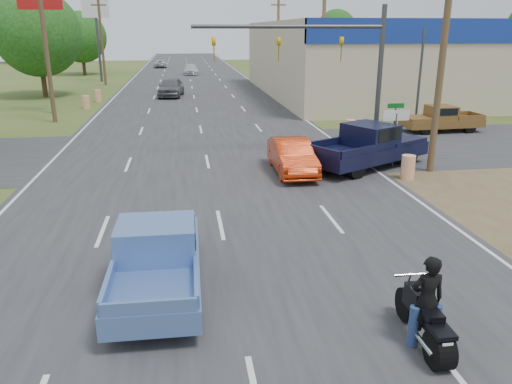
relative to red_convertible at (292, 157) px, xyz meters
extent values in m
cube|color=#2D2D30|center=(-3.50, 26.40, -0.71)|extent=(15.00, 180.00, 0.02)
cube|color=#2D2D30|center=(-3.50, 4.40, -0.71)|extent=(120.00, 10.00, 0.02)
cube|color=brown|center=(7.50, -3.60, -0.71)|extent=(8.00, 18.00, 0.01)
cylinder|color=#4C3823|center=(6.00, -0.60, 4.28)|extent=(0.28, 0.28, 10.00)
cylinder|color=#4C3823|center=(6.00, 17.40, 4.28)|extent=(0.28, 0.28, 10.00)
cylinder|color=#4C3823|center=(6.00, 35.40, 4.28)|extent=(0.28, 0.28, 10.00)
cube|color=#4C3823|center=(6.00, 35.40, 7.68)|extent=(1.60, 0.14, 0.14)
cylinder|color=#4C3823|center=(-13.00, 14.40, 4.28)|extent=(0.28, 0.28, 10.00)
cylinder|color=#4C3823|center=(-13.00, 38.40, 4.28)|extent=(0.28, 0.28, 10.00)
cube|color=#4C3823|center=(-13.00, 38.40, 7.68)|extent=(1.60, 0.14, 0.14)
cylinder|color=#422D19|center=(-17.00, 28.40, 0.90)|extent=(0.44, 0.44, 3.24)
sphere|color=#163E11|center=(-17.00, 28.40, 4.86)|extent=(7.56, 7.56, 7.56)
cylinder|color=#422D19|center=(-17.70, 52.40, 0.72)|extent=(0.44, 0.44, 2.88)
sphere|color=#163E11|center=(-17.70, 52.40, 4.24)|extent=(6.72, 6.72, 6.72)
cylinder|color=#422D19|center=(26.50, 81.40, 0.99)|extent=(0.44, 0.44, 3.42)
sphere|color=#163E11|center=(26.50, 81.40, 5.17)|extent=(7.98, 7.98, 7.98)
cylinder|color=#422D19|center=(-33.50, 81.40, 1.17)|extent=(0.44, 0.44, 3.78)
sphere|color=#163E11|center=(-33.50, 81.40, 5.79)|extent=(8.82, 8.82, 8.82)
cylinder|color=orange|center=(4.50, -1.60, -0.22)|extent=(0.56, 0.56, 1.00)
cylinder|color=orange|center=(4.90, 6.90, -0.22)|extent=(0.56, 0.56, 1.00)
cylinder|color=orange|center=(-12.00, 20.40, -0.22)|extent=(0.56, 0.56, 1.00)
cylinder|color=orange|center=(-11.70, 24.40, -0.22)|extent=(0.56, 0.56, 1.00)
cylinder|color=#3F3F44|center=(-14.00, 18.40, 3.78)|extent=(0.30, 0.30, 9.00)
cylinder|color=#3F3F44|center=(-14.00, 42.40, 3.78)|extent=(0.30, 0.30, 9.00)
cube|color=white|center=(-14.00, 42.40, 7.48)|extent=(3.00, 0.35, 2.00)
cylinder|color=#3F3F44|center=(4.70, 0.40, 0.48)|extent=(0.08, 0.08, 2.40)
cube|color=white|center=(4.70, 0.40, 1.58)|extent=(1.20, 0.05, 0.45)
cylinder|color=#3F3F44|center=(5.30, 1.90, 0.48)|extent=(0.08, 0.08, 2.40)
cube|color=#0C591E|center=(5.30, 1.90, 1.78)|extent=(0.80, 0.04, 0.22)
cylinder|color=#3F3F44|center=(5.00, 3.40, 2.78)|extent=(0.24, 0.24, 7.00)
cylinder|color=#3F3F44|center=(0.50, 3.40, 5.28)|extent=(9.00, 0.18, 0.18)
imported|color=gold|center=(3.00, 3.40, 4.83)|extent=(0.18, 0.40, 1.10)
imported|color=gold|center=(0.00, 3.40, 4.83)|extent=(0.18, 0.40, 1.10)
imported|color=gold|center=(-3.00, 3.40, 4.83)|extent=(0.18, 0.40, 1.10)
imported|color=#B82A08|center=(0.00, 0.00, 0.00)|extent=(1.54, 4.35, 1.43)
cylinder|color=black|center=(-0.11, -13.10, -0.36)|extent=(0.36, 0.72, 0.72)
cylinder|color=black|center=(-0.07, -11.53, -0.36)|extent=(0.15, 0.72, 0.72)
cube|color=black|center=(-0.09, -12.29, -0.04)|extent=(0.27, 1.31, 0.33)
cube|color=black|center=(-0.08, -12.02, 0.17)|extent=(0.30, 0.60, 0.24)
cube|color=black|center=(-0.10, -12.61, 0.13)|extent=(0.34, 0.60, 0.11)
cylinder|color=white|center=(-0.08, -11.69, 0.42)|extent=(0.71, 0.07, 0.05)
cube|color=white|center=(-0.11, -13.34, -0.12)|extent=(0.20, 0.03, 0.13)
imported|color=black|center=(-0.09, -12.44, 0.18)|extent=(0.66, 0.44, 1.80)
cylinder|color=black|center=(-6.04, -7.98, -0.33)|extent=(0.30, 0.78, 0.77)
cylinder|color=black|center=(-4.42, -8.01, -0.33)|extent=(0.30, 0.78, 0.77)
cylinder|color=black|center=(-6.08, -10.99, -0.33)|extent=(0.30, 0.78, 0.77)
cylinder|color=black|center=(-4.46, -11.02, -0.33)|extent=(0.30, 0.78, 0.77)
cube|color=#5273B0|center=(-5.25, -9.50, -0.12)|extent=(2.00, 5.04, 0.50)
cube|color=#5273B0|center=(-5.23, -8.00, 0.20)|extent=(1.86, 1.93, 0.17)
cube|color=#5273B0|center=(-5.25, -9.40, 0.54)|extent=(1.80, 1.53, 0.82)
cube|color=black|center=(-5.25, -9.40, 0.68)|extent=(1.83, 1.23, 0.43)
cube|color=#5273B0|center=(-5.28, -11.96, 0.27)|extent=(1.78, 0.10, 0.29)
cylinder|color=black|center=(4.57, 2.11, -0.27)|extent=(0.95, 0.73, 0.90)
cylinder|color=black|center=(5.49, 0.46, -0.27)|extent=(0.95, 0.73, 0.90)
cylinder|color=black|center=(1.51, 0.41, -0.27)|extent=(0.95, 0.73, 0.90)
cylinder|color=black|center=(2.43, -1.24, -0.27)|extent=(0.95, 0.73, 0.90)
cube|color=black|center=(3.50, 0.44, -0.02)|extent=(6.18, 4.79, 0.58)
cube|color=black|center=(5.03, 1.28, 0.35)|extent=(2.97, 2.94, 0.20)
cube|color=black|center=(3.60, 0.49, 0.74)|extent=(2.53, 2.65, 0.95)
cube|color=black|center=(3.60, 0.49, 0.91)|extent=(2.25, 2.52, 0.50)
cube|color=black|center=(1.00, -0.95, 0.43)|extent=(1.08, 1.85, 0.34)
cylinder|color=black|center=(9.46, 6.85, -0.35)|extent=(0.74, 0.30, 0.73)
cylinder|color=black|center=(9.39, 8.38, -0.35)|extent=(0.74, 0.30, 0.73)
cylinder|color=black|center=(12.29, 6.98, -0.35)|extent=(0.74, 0.30, 0.73)
cylinder|color=black|center=(12.22, 8.50, -0.35)|extent=(0.74, 0.30, 0.73)
cube|color=brown|center=(10.84, 7.68, -0.15)|extent=(4.80, 2.02, 0.47)
cube|color=brown|center=(9.42, 7.61, 0.15)|extent=(1.87, 1.80, 0.16)
cube|color=brown|center=(10.74, 7.67, 0.46)|extent=(1.49, 1.73, 0.77)
cube|color=black|center=(10.74, 7.67, 0.60)|extent=(1.21, 1.75, 0.41)
cube|color=brown|center=(13.15, 7.78, 0.21)|extent=(0.15, 1.67, 0.27)
imported|color=#59595E|center=(-5.55, 26.86, 0.14)|extent=(2.59, 5.23, 1.71)
imported|color=silver|center=(-3.24, 51.06, -0.05)|extent=(1.97, 4.64, 1.33)
imported|color=#BABABA|center=(-7.99, 65.04, -0.12)|extent=(2.29, 4.42, 1.19)
camera|label=1|loc=(-4.48, -20.21, 5.13)|focal=35.00mm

